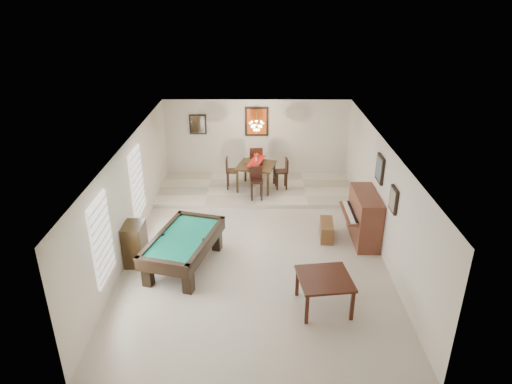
{
  "coord_description": "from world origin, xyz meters",
  "views": [
    {
      "loc": [
        0.06,
        -9.84,
        5.86
      ],
      "look_at": [
        0.0,
        0.6,
        1.15
      ],
      "focal_mm": 32.0,
      "sensor_mm": 36.0,
      "label": 1
    }
  ],
  "objects_px": {
    "dining_table": "(256,175)",
    "dining_chair_east": "(281,174)",
    "flower_vase": "(256,157)",
    "pool_table": "(184,252)",
    "dining_chair_south": "(257,184)",
    "square_table": "(324,292)",
    "apothecary_chest": "(135,244)",
    "dining_chair_west": "(232,173)",
    "upright_piano": "(359,217)",
    "piano_bench": "(326,230)",
    "dining_chair_north": "(256,163)",
    "chandelier": "(256,123)"
  },
  "relations": [
    {
      "from": "dining_chair_south",
      "to": "chandelier",
      "type": "bearing_deg",
      "value": 86.73
    },
    {
      "from": "square_table",
      "to": "dining_chair_west",
      "type": "relative_size",
      "value": 1.02
    },
    {
      "from": "square_table",
      "to": "dining_table",
      "type": "relative_size",
      "value": 0.93
    },
    {
      "from": "piano_bench",
      "to": "dining_chair_south",
      "type": "bearing_deg",
      "value": 130.45
    },
    {
      "from": "flower_vase",
      "to": "square_table",
      "type": "bearing_deg",
      "value": -76.38
    },
    {
      "from": "dining_chair_south",
      "to": "upright_piano",
      "type": "bearing_deg",
      "value": -44.1
    },
    {
      "from": "square_table",
      "to": "upright_piano",
      "type": "xyz_separation_m",
      "value": [
        1.2,
        2.68,
        0.28
      ]
    },
    {
      "from": "apothecary_chest",
      "to": "dining_chair_east",
      "type": "relative_size",
      "value": 1.02
    },
    {
      "from": "apothecary_chest",
      "to": "flower_vase",
      "type": "xyz_separation_m",
      "value": [
        2.75,
        4.02,
        0.66
      ]
    },
    {
      "from": "dining_table",
      "to": "dining_chair_north",
      "type": "xyz_separation_m",
      "value": [
        -0.02,
        0.75,
        0.11
      ]
    },
    {
      "from": "flower_vase",
      "to": "dining_chair_east",
      "type": "bearing_deg",
      "value": 0.1
    },
    {
      "from": "piano_bench",
      "to": "dining_chair_north",
      "type": "xyz_separation_m",
      "value": [
        -1.82,
        3.62,
        0.46
      ]
    },
    {
      "from": "dining_chair_east",
      "to": "pool_table",
      "type": "bearing_deg",
      "value": -36.5
    },
    {
      "from": "flower_vase",
      "to": "upright_piano",
      "type": "bearing_deg",
      "value": -48.96
    },
    {
      "from": "pool_table",
      "to": "dining_chair_west",
      "type": "height_order",
      "value": "dining_chair_west"
    },
    {
      "from": "pool_table",
      "to": "apothecary_chest",
      "type": "bearing_deg",
      "value": -172.63
    },
    {
      "from": "dining_table",
      "to": "dining_chair_east",
      "type": "height_order",
      "value": "dining_chair_east"
    },
    {
      "from": "square_table",
      "to": "dining_chair_west",
      "type": "xyz_separation_m",
      "value": [
        -2.1,
        5.63,
        0.26
      ]
    },
    {
      "from": "dining_table",
      "to": "dining_chair_east",
      "type": "bearing_deg",
      "value": 0.1
    },
    {
      "from": "dining_chair_north",
      "to": "chandelier",
      "type": "height_order",
      "value": "chandelier"
    },
    {
      "from": "pool_table",
      "to": "square_table",
      "type": "xyz_separation_m",
      "value": [
        2.98,
        -1.45,
        -0.02
      ]
    },
    {
      "from": "dining_chair_east",
      "to": "square_table",
      "type": "bearing_deg",
      "value": -0.77
    },
    {
      "from": "upright_piano",
      "to": "dining_chair_north",
      "type": "distance_m",
      "value": 4.51
    },
    {
      "from": "square_table",
      "to": "dining_chair_east",
      "type": "height_order",
      "value": "dining_chair_east"
    },
    {
      "from": "piano_bench",
      "to": "dining_chair_west",
      "type": "height_order",
      "value": "dining_chair_west"
    },
    {
      "from": "upright_piano",
      "to": "dining_chair_south",
      "type": "distance_m",
      "value": 3.35
    },
    {
      "from": "square_table",
      "to": "flower_vase",
      "type": "xyz_separation_m",
      "value": [
        -1.36,
        5.63,
        0.8
      ]
    },
    {
      "from": "piano_bench",
      "to": "dining_table",
      "type": "distance_m",
      "value": 3.4
    },
    {
      "from": "apothecary_chest",
      "to": "dining_chair_east",
      "type": "height_order",
      "value": "dining_chair_east"
    },
    {
      "from": "upright_piano",
      "to": "flower_vase",
      "type": "bearing_deg",
      "value": 131.04
    },
    {
      "from": "flower_vase",
      "to": "apothecary_chest",
      "type": "bearing_deg",
      "value": -124.39
    },
    {
      "from": "chandelier",
      "to": "dining_chair_east",
      "type": "bearing_deg",
      "value": -0.8
    },
    {
      "from": "dining_chair_south",
      "to": "square_table",
      "type": "bearing_deg",
      "value": -78.15
    },
    {
      "from": "flower_vase",
      "to": "dining_chair_north",
      "type": "distance_m",
      "value": 0.88
    },
    {
      "from": "square_table",
      "to": "dining_table",
      "type": "xyz_separation_m",
      "value": [
        -1.36,
        5.63,
        0.22
      ]
    },
    {
      "from": "upright_piano",
      "to": "piano_bench",
      "type": "bearing_deg",
      "value": 174.36
    },
    {
      "from": "dining_chair_west",
      "to": "dining_chair_north",
      "type": "bearing_deg",
      "value": -42.77
    },
    {
      "from": "dining_chair_west",
      "to": "pool_table",
      "type": "bearing_deg",
      "value": 168.8
    },
    {
      "from": "flower_vase",
      "to": "pool_table",
      "type": "bearing_deg",
      "value": -111.13
    },
    {
      "from": "square_table",
      "to": "upright_piano",
      "type": "relative_size",
      "value": 0.67
    },
    {
      "from": "pool_table",
      "to": "dining_table",
      "type": "distance_m",
      "value": 4.48
    },
    {
      "from": "upright_piano",
      "to": "apothecary_chest",
      "type": "distance_m",
      "value": 5.43
    },
    {
      "from": "dining_chair_west",
      "to": "dining_table",
      "type": "bearing_deg",
      "value": -89.33
    },
    {
      "from": "piano_bench",
      "to": "apothecary_chest",
      "type": "bearing_deg",
      "value": -165.77
    },
    {
      "from": "dining_table",
      "to": "apothecary_chest",
      "type": "bearing_deg",
      "value": -124.39
    },
    {
      "from": "apothecary_chest",
      "to": "flower_vase",
      "type": "bearing_deg",
      "value": 55.61
    },
    {
      "from": "apothecary_chest",
      "to": "dining_chair_south",
      "type": "relative_size",
      "value": 1.02
    },
    {
      "from": "piano_bench",
      "to": "dining_chair_south",
      "type": "xyz_separation_m",
      "value": [
        -1.79,
        2.09,
        0.38
      ]
    },
    {
      "from": "flower_vase",
      "to": "dining_chair_east",
      "type": "xyz_separation_m",
      "value": [
        0.78,
        0.0,
        -0.55
      ]
    },
    {
      "from": "piano_bench",
      "to": "dining_chair_north",
      "type": "height_order",
      "value": "dining_chair_north"
    }
  ]
}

